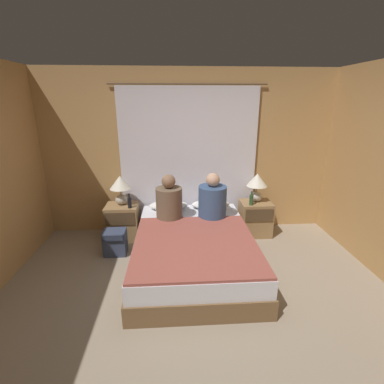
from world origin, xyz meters
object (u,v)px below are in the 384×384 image
at_px(pillow_right, 211,204).
at_px(lamp_left, 120,186).
at_px(lamp_right, 257,183).
at_px(backpack_on_floor, 115,241).
at_px(nightstand_right, 255,218).
at_px(beer_bottle_on_left_stand, 129,202).
at_px(person_left_in_bed, 169,201).
at_px(pillow_left, 169,205).
at_px(beer_bottle_on_right_stand, 251,200).
at_px(bed, 194,249).
at_px(person_right_in_bed, 212,200).
at_px(nightstand_left, 123,222).

bearing_deg(pillow_right, lamp_left, 179.94).
relative_size(lamp_right, pillow_right, 0.75).
bearing_deg(backpack_on_floor, nightstand_right, 12.60).
bearing_deg(lamp_right, beer_bottle_on_left_stand, -175.26).
bearing_deg(lamp_left, beer_bottle_on_left_stand, -48.30).
bearing_deg(person_left_in_bed, lamp_right, 15.02).
bearing_deg(pillow_right, pillow_left, 180.00).
xyz_separation_m(lamp_left, backpack_on_floor, (-0.03, -0.52, -0.63)).
height_order(pillow_left, beer_bottle_on_left_stand, beer_bottle_on_left_stand).
bearing_deg(backpack_on_floor, beer_bottle_on_right_stand, 10.32).
relative_size(nightstand_right, lamp_right, 1.22).
height_order(bed, beer_bottle_on_left_stand, beer_bottle_on_left_stand).
relative_size(pillow_left, person_left_in_bed, 0.92).
distance_m(beer_bottle_on_right_stand, backpack_on_floor, 2.06).
height_order(lamp_left, beer_bottle_on_right_stand, lamp_left).
relative_size(person_left_in_bed, beer_bottle_on_left_stand, 2.97).
relative_size(lamp_right, person_right_in_bed, 0.68).
relative_size(beer_bottle_on_left_stand, beer_bottle_on_right_stand, 1.00).
bearing_deg(beer_bottle_on_right_stand, nightstand_left, 176.84).
bearing_deg(beer_bottle_on_left_stand, nightstand_right, 3.21).
relative_size(beer_bottle_on_left_stand, backpack_on_floor, 0.62).
xyz_separation_m(nightstand_right, person_right_in_bed, (-0.73, -0.31, 0.43)).
bearing_deg(backpack_on_floor, beer_bottle_on_left_stand, 64.17).
relative_size(nightstand_right, beer_bottle_on_left_stand, 2.50).
xyz_separation_m(nightstand_left, lamp_right, (2.06, 0.05, 0.56)).
bearing_deg(beer_bottle_on_right_stand, bed, -142.59).
relative_size(nightstand_right, person_left_in_bed, 0.84).
xyz_separation_m(nightstand_left, lamp_left, (0.00, 0.05, 0.56)).
height_order(lamp_left, person_left_in_bed, person_left_in_bed).
bearing_deg(pillow_right, lamp_right, 0.11).
height_order(bed, beer_bottle_on_right_stand, beer_bottle_on_right_stand).
distance_m(pillow_left, beer_bottle_on_left_stand, 0.60).
distance_m(bed, beer_bottle_on_left_stand, 1.20).
distance_m(nightstand_right, pillow_left, 1.38).
relative_size(person_left_in_bed, backpack_on_floor, 1.83).
xyz_separation_m(nightstand_right, beer_bottle_on_left_stand, (-1.92, -0.11, 0.35)).
bearing_deg(beer_bottle_on_left_stand, nightstand_left, 142.83).
xyz_separation_m(bed, backpack_on_floor, (-1.06, 0.34, -0.02)).
height_order(bed, backpack_on_floor, bed).
height_order(lamp_right, pillow_left, lamp_right).
bearing_deg(backpack_on_floor, person_left_in_bed, 11.98).
distance_m(nightstand_left, pillow_right, 1.38).
relative_size(lamp_right, person_left_in_bed, 0.69).
height_order(person_left_in_bed, beer_bottle_on_left_stand, person_left_in_bed).
xyz_separation_m(person_right_in_bed, backpack_on_floor, (-1.36, -0.16, -0.50)).
bearing_deg(lamp_left, nightstand_left, -90.00).
height_order(nightstand_left, pillow_right, pillow_right).
xyz_separation_m(bed, pillow_right, (0.32, 0.86, 0.28)).
bearing_deg(lamp_right, nightstand_right, -90.00).
xyz_separation_m(pillow_right, backpack_on_floor, (-1.39, -0.52, -0.30)).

